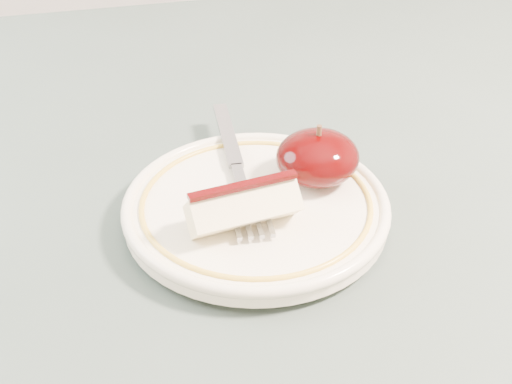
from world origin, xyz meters
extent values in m
cylinder|color=brown|center=(0.40, 0.40, 0.35)|extent=(0.05, 0.05, 0.71)
cube|color=#3E4D46|center=(0.00, 0.00, 0.73)|extent=(0.90, 0.90, 0.04)
cylinder|color=beige|center=(-0.01, -0.03, 0.75)|extent=(0.11, 0.11, 0.01)
cylinder|color=beige|center=(-0.01, -0.03, 0.76)|extent=(0.20, 0.20, 0.01)
torus|color=beige|center=(-0.01, -0.03, 0.77)|extent=(0.20, 0.20, 0.01)
torus|color=gold|center=(-0.01, -0.03, 0.77)|extent=(0.17, 0.17, 0.00)
ellipsoid|color=black|center=(0.04, -0.01, 0.79)|extent=(0.06, 0.06, 0.04)
cylinder|color=#472D19|center=(0.04, -0.01, 0.81)|extent=(0.00, 0.00, 0.01)
cube|color=#FAF0B8|center=(-0.02, -0.05, 0.79)|extent=(0.08, 0.05, 0.03)
cube|color=#320102|center=(-0.02, -0.05, 0.80)|extent=(0.08, 0.02, 0.00)
cube|color=gray|center=(-0.01, 0.07, 0.77)|extent=(0.02, 0.10, 0.00)
cube|color=gray|center=(-0.02, 0.00, 0.77)|extent=(0.01, 0.03, 0.00)
cube|color=gray|center=(-0.02, -0.02, 0.77)|extent=(0.03, 0.03, 0.00)
cube|color=gray|center=(-0.01, -0.05, 0.77)|extent=(0.01, 0.04, 0.00)
cube|color=gray|center=(-0.01, -0.05, 0.77)|extent=(0.01, 0.04, 0.00)
cube|color=gray|center=(-0.02, -0.05, 0.77)|extent=(0.01, 0.04, 0.00)
cube|color=gray|center=(-0.03, -0.05, 0.77)|extent=(0.01, 0.04, 0.00)
camera|label=1|loc=(-0.11, -0.44, 1.08)|focal=50.00mm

